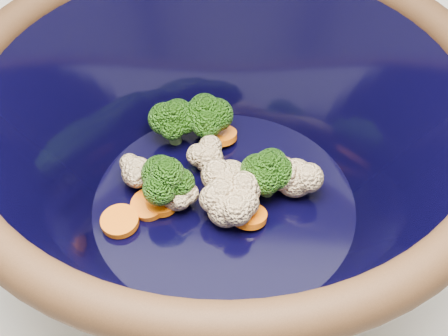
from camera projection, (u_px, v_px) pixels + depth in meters
The scene contains 2 objects.
mixing_bowl at pixel (224, 153), 0.48m from camera, with size 0.50×0.50×0.17m.
vegetable_pile at pixel (215, 167), 0.52m from camera, with size 0.17×0.14×0.05m.
Camera 1 is at (0.04, -0.42, 1.34)m, focal length 50.00 mm.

